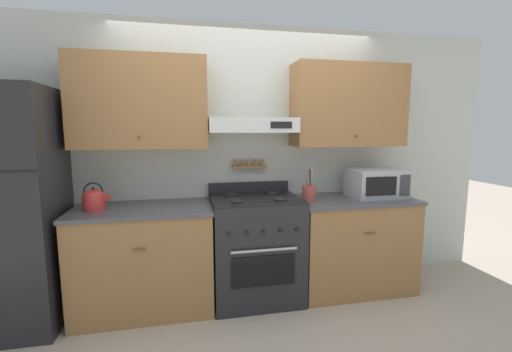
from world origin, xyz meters
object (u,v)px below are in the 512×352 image
object	(u,v)px
stove_range	(255,248)
tea_kettle	(94,199)
refrigerator	(2,210)
microwave	(376,183)
utensil_crock	(309,192)

from	to	relation	value
stove_range	tea_kettle	xyz separation A→B (m)	(-1.36, -0.01, 0.52)
refrigerator	microwave	bearing A→B (deg)	0.87
stove_range	microwave	world-z (taller)	microwave
stove_range	utensil_crock	xyz separation A→B (m)	(0.51, -0.01, 0.50)
tea_kettle	microwave	world-z (taller)	microwave
microwave	refrigerator	bearing A→B (deg)	-179.13
refrigerator	utensil_crock	bearing A→B (deg)	0.71
utensil_crock	tea_kettle	bearing A→B (deg)	-180.00
tea_kettle	utensil_crock	bearing A→B (deg)	0.00
refrigerator	microwave	size ratio (longest dim) A/B	3.68
refrigerator	tea_kettle	distance (m)	0.66
stove_range	tea_kettle	bearing A→B (deg)	-179.78
stove_range	utensil_crock	distance (m)	0.72
refrigerator	stove_range	bearing A→B (deg)	1.04
microwave	utensil_crock	distance (m)	0.70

